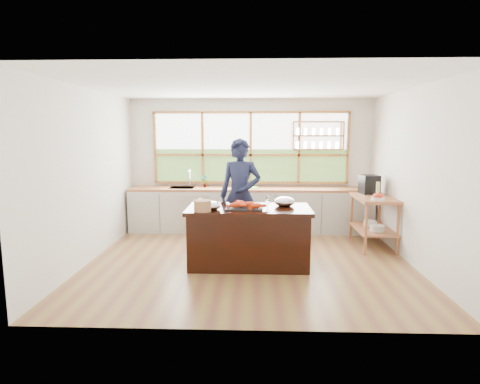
{
  "coord_description": "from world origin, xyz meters",
  "views": [
    {
      "loc": [
        0.09,
        -6.12,
        2.02
      ],
      "look_at": [
        -0.14,
        0.15,
        1.08
      ],
      "focal_mm": 30.0,
      "sensor_mm": 36.0,
      "label": 1
    }
  ],
  "objects_px": {
    "wicker_basket": "(202,206)",
    "island": "(249,236)",
    "cook": "(240,196)",
    "espresso_machine": "(369,184)"
  },
  "relations": [
    {
      "from": "espresso_machine",
      "to": "wicker_basket",
      "type": "bearing_deg",
      "value": -155.91
    },
    {
      "from": "cook",
      "to": "espresso_machine",
      "type": "distance_m",
      "value": 2.44
    },
    {
      "from": "espresso_machine",
      "to": "island",
      "type": "bearing_deg",
      "value": -154.08
    },
    {
      "from": "wicker_basket",
      "to": "island",
      "type": "bearing_deg",
      "value": 24.96
    },
    {
      "from": "cook",
      "to": "island",
      "type": "bearing_deg",
      "value": -71.08
    },
    {
      "from": "island",
      "to": "wicker_basket",
      "type": "height_order",
      "value": "wicker_basket"
    },
    {
      "from": "cook",
      "to": "wicker_basket",
      "type": "xyz_separation_m",
      "value": [
        -0.5,
        -1.07,
        0.02
      ]
    },
    {
      "from": "cook",
      "to": "espresso_machine",
      "type": "relative_size",
      "value": 5.59
    },
    {
      "from": "espresso_machine",
      "to": "wicker_basket",
      "type": "relative_size",
      "value": 1.39
    },
    {
      "from": "espresso_machine",
      "to": "wicker_basket",
      "type": "distance_m",
      "value": 3.34
    }
  ]
}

